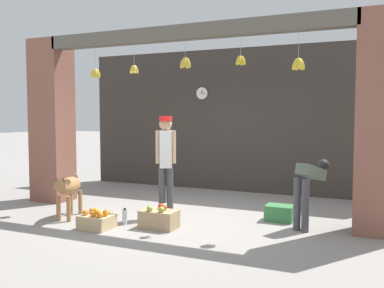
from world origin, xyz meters
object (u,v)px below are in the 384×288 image
at_px(shopkeeper, 166,157).
at_px(wall_clock, 202,93).
at_px(worker_stooping, 309,184).
at_px(dog, 68,188).
at_px(fruit_crate_oranges, 97,221).
at_px(water_bottle, 125,217).
at_px(fruit_crate_apples, 159,218).
at_px(produce_box_green, 280,213).

xyz_separation_m(shopkeeper, wall_clock, (-0.51, 2.81, 1.21)).
bearing_deg(worker_stooping, dog, -144.00).
height_order(shopkeeper, fruit_crate_oranges, shopkeeper).
relative_size(dog, wall_clock, 3.41).
relative_size(shopkeeper, water_bottle, 6.54).
distance_m(fruit_crate_apples, water_bottle, 0.60).
distance_m(shopkeeper, water_bottle, 1.21).
relative_size(worker_stooping, produce_box_green, 2.32).
bearing_deg(worker_stooping, shopkeeper, -152.62).
height_order(worker_stooping, fruit_crate_oranges, worker_stooping).
height_order(fruit_crate_oranges, fruit_crate_apples, fruit_crate_apples).
relative_size(produce_box_green, wall_clock, 1.51).
relative_size(produce_box_green, water_bottle, 1.70).
relative_size(dog, shopkeeper, 0.59).
bearing_deg(produce_box_green, water_bottle, -150.42).
height_order(fruit_crate_apples, produce_box_green, fruit_crate_apples).
height_order(dog, worker_stooping, worker_stooping).
relative_size(shopkeeper, produce_box_green, 3.84).
bearing_deg(produce_box_green, fruit_crate_apples, -143.06).
bearing_deg(wall_clock, water_bottle, -87.53).
bearing_deg(fruit_crate_apples, fruit_crate_oranges, -154.82).
xyz_separation_m(worker_stooping, wall_clock, (-2.85, 2.57, 1.55)).
relative_size(fruit_crate_oranges, wall_clock, 1.59).
bearing_deg(fruit_crate_oranges, worker_stooping, 24.01).
height_order(produce_box_green, water_bottle, water_bottle).
distance_m(worker_stooping, water_bottle, 2.92).
relative_size(dog, produce_box_green, 2.25).
xyz_separation_m(fruit_crate_oranges, water_bottle, (0.27, 0.36, 0.00)).
bearing_deg(produce_box_green, dog, -158.97).
height_order(shopkeeper, fruit_crate_apples, shopkeeper).
height_order(shopkeeper, wall_clock, wall_clock).
bearing_deg(worker_stooping, fruit_crate_oranges, -134.46).
bearing_deg(wall_clock, worker_stooping, -42.07).
relative_size(dog, fruit_crate_oranges, 2.15).
xyz_separation_m(water_bottle, wall_clock, (-0.15, 3.53, 2.12)).
xyz_separation_m(worker_stooping, water_bottle, (-2.70, -0.96, -0.57)).
bearing_deg(shopkeeper, fruit_crate_oranges, 35.12).
distance_m(fruit_crate_oranges, fruit_crate_apples, 0.95).
height_order(worker_stooping, produce_box_green, worker_stooping).
relative_size(worker_stooping, wall_clock, 3.50).
bearing_deg(wall_clock, produce_box_green, -44.27).
xyz_separation_m(produce_box_green, wall_clock, (-2.35, 2.29, 2.11)).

